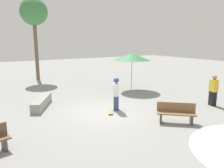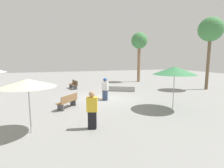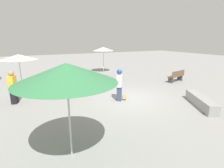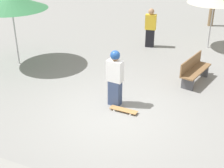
{
  "view_description": "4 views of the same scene",
  "coord_description": "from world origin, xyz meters",
  "px_view_note": "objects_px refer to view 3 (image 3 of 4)",
  "views": [
    {
      "loc": [
        -8.86,
        5.11,
        3.45
      ],
      "look_at": [
        0.44,
        -0.6,
        1.25
      ],
      "focal_mm": 35.0,
      "sensor_mm": 36.0,
      "label": 1
    },
    {
      "loc": [
        -3.54,
        -12.56,
        3.02
      ],
      "look_at": [
        0.41,
        -0.83,
        1.23
      ],
      "focal_mm": 28.0,
      "sensor_mm": 36.0,
      "label": 2
    },
    {
      "loc": [
        7.52,
        -4.89,
        3.14
      ],
      "look_at": [
        -0.05,
        -0.97,
        0.93
      ],
      "focal_mm": 28.0,
      "sensor_mm": 36.0,
      "label": 3
    },
    {
      "loc": [
        0.79,
        7.3,
        4.57
      ],
      "look_at": [
        0.11,
        -0.03,
        0.92
      ],
      "focal_mm": 50.0,
      "sensor_mm": 36.0,
      "label": 4
    }
  ],
  "objects_px": {
    "skateboard": "(124,97)",
    "bench_near": "(80,84)",
    "concrete_ledge": "(201,102)",
    "bench_far": "(176,76)",
    "shade_umbrella_cream": "(18,57)",
    "shade_umbrella_white": "(103,49)",
    "shade_umbrella_green": "(66,73)",
    "bystander_watching": "(13,87)",
    "skater_main": "(119,84)"
  },
  "relations": [
    {
      "from": "bench_near",
      "to": "bystander_watching",
      "type": "bearing_deg",
      "value": -127.07
    },
    {
      "from": "bench_far",
      "to": "shade_umbrella_cream",
      "type": "xyz_separation_m",
      "value": [
        -2.88,
        -10.33,
        1.64
      ]
    },
    {
      "from": "bench_far",
      "to": "shade_umbrella_white",
      "type": "xyz_separation_m",
      "value": [
        -6.11,
        -3.21,
        1.79
      ]
    },
    {
      "from": "bench_near",
      "to": "shade_umbrella_white",
      "type": "xyz_separation_m",
      "value": [
        -4.96,
        3.89,
        1.79
      ]
    },
    {
      "from": "bench_near",
      "to": "concrete_ledge",
      "type": "bearing_deg",
      "value": -9.67
    },
    {
      "from": "concrete_ledge",
      "to": "bystander_watching",
      "type": "xyz_separation_m",
      "value": [
        -4.53,
        -7.9,
        0.59
      ]
    },
    {
      "from": "skateboard",
      "to": "bench_near",
      "type": "height_order",
      "value": "bench_near"
    },
    {
      "from": "concrete_ledge",
      "to": "bench_near",
      "type": "relative_size",
      "value": 1.61
    },
    {
      "from": "concrete_ledge",
      "to": "shade_umbrella_cream",
      "type": "xyz_separation_m",
      "value": [
        -7.0,
        -7.52,
        1.83
      ]
    },
    {
      "from": "bench_far",
      "to": "skater_main",
      "type": "bearing_deg",
      "value": -176.16
    },
    {
      "from": "concrete_ledge",
      "to": "skater_main",
      "type": "bearing_deg",
      "value": -129.64
    },
    {
      "from": "shade_umbrella_white",
      "to": "shade_umbrella_cream",
      "type": "bearing_deg",
      "value": -65.58
    },
    {
      "from": "bench_far",
      "to": "shade_umbrella_white",
      "type": "height_order",
      "value": "shade_umbrella_white"
    },
    {
      "from": "shade_umbrella_white",
      "to": "bystander_watching",
      "type": "relative_size",
      "value": 1.44
    },
    {
      "from": "skater_main",
      "to": "shade_umbrella_cream",
      "type": "relative_size",
      "value": 0.74
    },
    {
      "from": "bench_near",
      "to": "bench_far",
      "type": "distance_m",
      "value": 7.19
    },
    {
      "from": "shade_umbrella_white",
      "to": "bench_near",
      "type": "bearing_deg",
      "value": -38.06
    },
    {
      "from": "bench_far",
      "to": "shade_umbrella_green",
      "type": "height_order",
      "value": "shade_umbrella_green"
    },
    {
      "from": "skater_main",
      "to": "bench_near",
      "type": "height_order",
      "value": "skater_main"
    },
    {
      "from": "bench_near",
      "to": "shade_umbrella_cream",
      "type": "height_order",
      "value": "shade_umbrella_cream"
    },
    {
      "from": "shade_umbrella_white",
      "to": "shade_umbrella_green",
      "type": "relative_size",
      "value": 0.93
    },
    {
      "from": "shade_umbrella_white",
      "to": "bystander_watching",
      "type": "height_order",
      "value": "shade_umbrella_white"
    },
    {
      "from": "shade_umbrella_cream",
      "to": "skateboard",
      "type": "bearing_deg",
      "value": 48.9
    },
    {
      "from": "bench_far",
      "to": "shade_umbrella_green",
      "type": "xyz_separation_m",
      "value": [
        4.92,
        -9.24,
        1.91
      ]
    },
    {
      "from": "skateboard",
      "to": "bystander_watching",
      "type": "relative_size",
      "value": 0.47
    },
    {
      "from": "bystander_watching",
      "to": "bench_far",
      "type": "bearing_deg",
      "value": -71.68
    },
    {
      "from": "bench_near",
      "to": "shade_umbrella_white",
      "type": "bearing_deg",
      "value": 93.2
    },
    {
      "from": "skater_main",
      "to": "bench_far",
      "type": "relative_size",
      "value": 1.0
    },
    {
      "from": "skater_main",
      "to": "shade_umbrella_cream",
      "type": "xyz_separation_m",
      "value": [
        -4.49,
        -4.48,
        1.18
      ]
    },
    {
      "from": "skater_main",
      "to": "bystander_watching",
      "type": "bearing_deg",
      "value": 102.21
    },
    {
      "from": "shade_umbrella_white",
      "to": "shade_umbrella_green",
      "type": "distance_m",
      "value": 12.57
    },
    {
      "from": "skater_main",
      "to": "shade_umbrella_white",
      "type": "bearing_deg",
      "value": 15.78
    },
    {
      "from": "shade_umbrella_green",
      "to": "shade_umbrella_cream",
      "type": "height_order",
      "value": "shade_umbrella_green"
    },
    {
      "from": "concrete_ledge",
      "to": "bench_near",
      "type": "bearing_deg",
      "value": -140.93
    },
    {
      "from": "bench_near",
      "to": "bystander_watching",
      "type": "height_order",
      "value": "bystander_watching"
    },
    {
      "from": "bench_near",
      "to": "bench_far",
      "type": "bearing_deg",
      "value": 32.09
    },
    {
      "from": "bystander_watching",
      "to": "concrete_ledge",
      "type": "bearing_deg",
      "value": -99.38
    },
    {
      "from": "shade_umbrella_green",
      "to": "skater_main",
      "type": "bearing_deg",
      "value": 134.28
    },
    {
      "from": "concrete_ledge",
      "to": "shade_umbrella_white",
      "type": "xyz_separation_m",
      "value": [
        -10.24,
        -0.39,
        1.97
      ]
    },
    {
      "from": "shade_umbrella_white",
      "to": "bystander_watching",
      "type": "bearing_deg",
      "value": -52.71
    },
    {
      "from": "skateboard",
      "to": "shade_umbrella_white",
      "type": "relative_size",
      "value": 0.33
    },
    {
      "from": "concrete_ledge",
      "to": "bench_far",
      "type": "xyz_separation_m",
      "value": [
        -4.13,
        2.81,
        0.19
      ]
    },
    {
      "from": "bench_far",
      "to": "concrete_ledge",
      "type": "bearing_deg",
      "value": -135.82
    },
    {
      "from": "concrete_ledge",
      "to": "shade_umbrella_green",
      "type": "bearing_deg",
      "value": -82.99
    },
    {
      "from": "shade_umbrella_cream",
      "to": "bystander_watching",
      "type": "relative_size",
      "value": 1.35
    },
    {
      "from": "shade_umbrella_white",
      "to": "bystander_watching",
      "type": "xyz_separation_m",
      "value": [
        5.71,
        -7.5,
        -1.38
      ]
    },
    {
      "from": "skater_main",
      "to": "bench_far",
      "type": "height_order",
      "value": "skater_main"
    },
    {
      "from": "skateboard",
      "to": "bench_far",
      "type": "height_order",
      "value": "bench_far"
    },
    {
      "from": "skater_main",
      "to": "concrete_ledge",
      "type": "relative_size",
      "value": 0.69
    },
    {
      "from": "skateboard",
      "to": "bystander_watching",
      "type": "xyz_separation_m",
      "value": [
        -1.81,
        -5.3,
        0.77
      ]
    }
  ]
}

